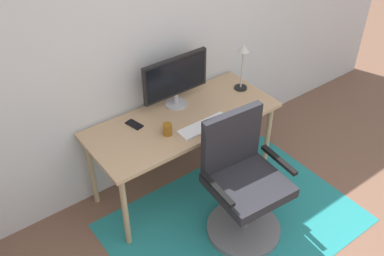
{
  "coord_description": "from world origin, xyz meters",
  "views": [
    {
      "loc": [
        -1.47,
        -0.46,
        2.74
      ],
      "look_at": [
        0.04,
        1.55,
        0.81
      ],
      "focal_mm": 40.97,
      "sensor_mm": 36.0,
      "label": 1
    }
  ],
  "objects_px": {
    "coffee_cup": "(167,129)",
    "cell_phone": "(134,124)",
    "desk_lamp": "(243,59)",
    "desk": "(183,125)",
    "office_chair": "(242,189)",
    "monitor": "(176,78)",
    "computer_mouse": "(235,113)",
    "keyboard": "(204,126)"
  },
  "relations": [
    {
      "from": "monitor",
      "to": "coffee_cup",
      "type": "height_order",
      "value": "monitor"
    },
    {
      "from": "monitor",
      "to": "coffee_cup",
      "type": "relative_size",
      "value": 6.32
    },
    {
      "from": "computer_mouse",
      "to": "cell_phone",
      "type": "height_order",
      "value": "computer_mouse"
    },
    {
      "from": "keyboard",
      "to": "cell_phone",
      "type": "xyz_separation_m",
      "value": [
        -0.42,
        0.34,
        -0.0
      ]
    },
    {
      "from": "keyboard",
      "to": "monitor",
      "type": "bearing_deg",
      "value": 89.79
    },
    {
      "from": "computer_mouse",
      "to": "office_chair",
      "type": "distance_m",
      "value": 0.61
    },
    {
      "from": "desk",
      "to": "coffee_cup",
      "type": "distance_m",
      "value": 0.26
    },
    {
      "from": "desk",
      "to": "coffee_cup",
      "type": "relative_size",
      "value": 16.77
    },
    {
      "from": "desk",
      "to": "desk_lamp",
      "type": "distance_m",
      "value": 0.74
    },
    {
      "from": "coffee_cup",
      "to": "cell_phone",
      "type": "distance_m",
      "value": 0.29
    },
    {
      "from": "desk",
      "to": "keyboard",
      "type": "distance_m",
      "value": 0.21
    },
    {
      "from": "coffee_cup",
      "to": "cell_phone",
      "type": "relative_size",
      "value": 0.66
    },
    {
      "from": "desk",
      "to": "monitor",
      "type": "xyz_separation_m",
      "value": [
        0.06,
        0.18,
        0.32
      ]
    },
    {
      "from": "cell_phone",
      "to": "desk_lamp",
      "type": "relative_size",
      "value": 0.34
    },
    {
      "from": "office_chair",
      "to": "coffee_cup",
      "type": "bearing_deg",
      "value": 121.02
    },
    {
      "from": "coffee_cup",
      "to": "desk_lamp",
      "type": "height_order",
      "value": "desk_lamp"
    },
    {
      "from": "computer_mouse",
      "to": "desk_lamp",
      "type": "distance_m",
      "value": 0.48
    },
    {
      "from": "desk_lamp",
      "to": "monitor",
      "type": "bearing_deg",
      "value": 167.37
    },
    {
      "from": "computer_mouse",
      "to": "coffee_cup",
      "type": "relative_size",
      "value": 1.13
    },
    {
      "from": "desk",
      "to": "desk_lamp",
      "type": "relative_size",
      "value": 3.71
    },
    {
      "from": "office_chair",
      "to": "desk",
      "type": "bearing_deg",
      "value": 99.91
    },
    {
      "from": "desk",
      "to": "cell_phone",
      "type": "bearing_deg",
      "value": 156.95
    },
    {
      "from": "monitor",
      "to": "office_chair",
      "type": "xyz_separation_m",
      "value": [
        -0.0,
        -0.84,
        -0.54
      ]
    },
    {
      "from": "keyboard",
      "to": "coffee_cup",
      "type": "distance_m",
      "value": 0.29
    },
    {
      "from": "office_chair",
      "to": "desk_lamp",
      "type": "bearing_deg",
      "value": 54.62
    },
    {
      "from": "desk",
      "to": "office_chair",
      "type": "relative_size",
      "value": 1.53
    },
    {
      "from": "monitor",
      "to": "office_chair",
      "type": "relative_size",
      "value": 0.58
    },
    {
      "from": "cell_phone",
      "to": "office_chair",
      "type": "height_order",
      "value": "office_chair"
    },
    {
      "from": "keyboard",
      "to": "computer_mouse",
      "type": "height_order",
      "value": "computer_mouse"
    },
    {
      "from": "computer_mouse",
      "to": "office_chair",
      "type": "xyz_separation_m",
      "value": [
        -0.29,
        -0.44,
        -0.31
      ]
    },
    {
      "from": "monitor",
      "to": "office_chair",
      "type": "distance_m",
      "value": 1.0
    },
    {
      "from": "computer_mouse",
      "to": "desk",
      "type": "bearing_deg",
      "value": 149.07
    },
    {
      "from": "cell_phone",
      "to": "desk_lamp",
      "type": "bearing_deg",
      "value": -18.77
    },
    {
      "from": "desk",
      "to": "computer_mouse",
      "type": "height_order",
      "value": "computer_mouse"
    },
    {
      "from": "keyboard",
      "to": "cell_phone",
      "type": "distance_m",
      "value": 0.54
    },
    {
      "from": "monitor",
      "to": "coffee_cup",
      "type": "xyz_separation_m",
      "value": [
        -0.28,
        -0.28,
        -0.2
      ]
    },
    {
      "from": "desk",
      "to": "cell_phone",
      "type": "xyz_separation_m",
      "value": [
        -0.35,
        0.15,
        0.07
      ]
    },
    {
      "from": "monitor",
      "to": "cell_phone",
      "type": "distance_m",
      "value": 0.49
    },
    {
      "from": "cell_phone",
      "to": "computer_mouse",
      "type": "bearing_deg",
      "value": -40.35
    },
    {
      "from": "desk",
      "to": "monitor",
      "type": "relative_size",
      "value": 2.65
    },
    {
      "from": "coffee_cup",
      "to": "desk_lamp",
      "type": "relative_size",
      "value": 0.22
    },
    {
      "from": "computer_mouse",
      "to": "desk_lamp",
      "type": "relative_size",
      "value": 0.25
    }
  ]
}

